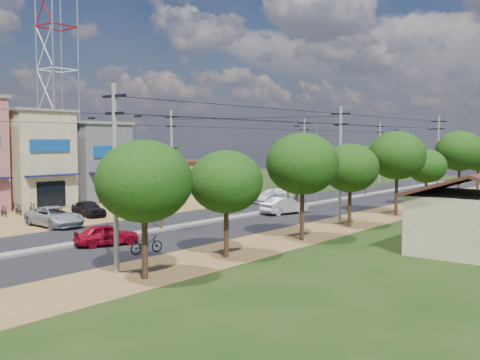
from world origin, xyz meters
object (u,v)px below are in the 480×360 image
object	(u,v)px
car_white_far	(273,196)
moto_rider_east	(146,245)
car_red_near	(107,235)
car_parked_dark	(89,209)
car_parked_silver	(55,217)
car_silver_mid	(284,206)

from	to	relation	value
car_white_far	moto_rider_east	bearing A→B (deg)	-63.18
car_red_near	car_parked_dark	distance (m)	13.78
car_white_far	car_parked_silver	xyz separation A→B (m)	(-3.33, -23.04, 0.04)
car_silver_mid	car_parked_silver	distance (m)	18.76
car_red_near	moto_rider_east	xyz separation A→B (m)	(3.70, -0.16, -0.13)
car_parked_silver	car_silver_mid	bearing A→B (deg)	-25.72
car_white_far	car_silver_mid	bearing A→B (deg)	-41.92
car_white_far	car_red_near	bearing A→B (deg)	-70.73
car_parked_silver	car_parked_dark	distance (m)	5.63
car_red_near	moto_rider_east	size ratio (longest dim) A/B	1.93
car_parked_silver	car_parked_dark	xyz separation A→B (m)	(-2.67, 4.96, -0.06)
car_parked_silver	car_parked_dark	world-z (taller)	car_parked_silver
car_silver_mid	moto_rider_east	bearing A→B (deg)	113.72
car_red_near	car_white_far	xyz separation A→B (m)	(-5.67, 25.39, 0.05)
car_parked_silver	moto_rider_east	size ratio (longest dim) A/B	2.67
car_silver_mid	car_parked_dark	size ratio (longest dim) A/B	1.10
car_red_near	car_parked_dark	xyz separation A→B (m)	(-11.67, 7.31, 0.02)
car_red_near	car_parked_silver	bearing A→B (deg)	6.92
car_silver_mid	car_white_far	bearing A→B (deg)	-35.24
car_white_far	car_parked_dark	world-z (taller)	car_white_far
car_silver_mid	car_white_far	distance (m)	8.97
car_red_near	car_parked_silver	size ratio (longest dim) A/B	0.72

